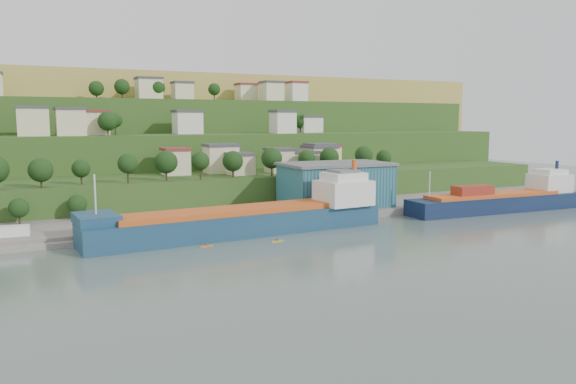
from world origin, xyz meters
TOP-DOWN VIEW (x-y plane):
  - ground at (0.00, 0.00)m, footprint 500.00×500.00m
  - quay at (20.00, 28.00)m, footprint 220.00×26.00m
  - hillside at (0.01, 168.68)m, footprint 360.00×211.26m
  - cargo_ship_near at (2.03, 10.10)m, footprint 74.47×16.59m
  - cargo_ship_far at (83.33, 8.54)m, footprint 60.44×13.04m
  - warehouse at (35.90, 27.04)m, footprint 31.60×19.99m
  - caravan at (-48.96, 21.29)m, footprint 6.75×3.24m
  - dinghy at (-43.84, 20.85)m, footprint 3.70×1.85m
  - kayak_orange at (-11.67, 1.60)m, footprint 2.97×0.76m
  - kayak_yellow at (4.05, -0.75)m, footprint 3.05×0.90m

SIDE VIEW (x-z plane):
  - ground at x=0.00m, z-range 0.00..0.00m
  - quay at x=20.00m, z-range -2.00..2.00m
  - hillside at x=0.01m, z-range -47.91..48.09m
  - kayak_orange at x=-11.67m, z-range -0.15..0.58m
  - kayak_yellow at x=4.05m, z-range -0.15..0.60m
  - dinghy at x=-43.84m, z-range 1.20..1.91m
  - cargo_ship_far at x=83.33m, z-range -5.58..10.73m
  - caravan at x=-48.96m, z-range 1.20..4.26m
  - cargo_ship_near at x=2.03m, z-range -6.46..12.51m
  - warehouse at x=35.90m, z-range 2.03..14.83m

